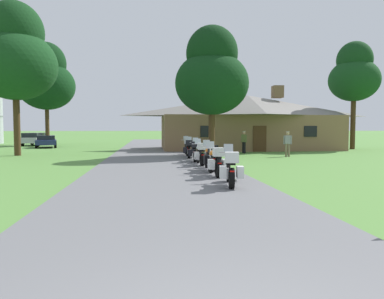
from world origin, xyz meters
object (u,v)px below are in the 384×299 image
Objects in this scene: motorcycle_silver_fourth_in_row at (201,154)px; bystander_olive_shirt_near_lodge at (244,141)px; bystander_gray_shirt_beside_signpost at (288,143)px; tree_by_lodge_front at (212,75)px; tree_left_far at (46,79)px; parked_navy_sedan_far_left at (46,141)px; motorcycle_red_nearest_to_camera at (231,169)px; motorcycle_orange_second_in_row at (216,162)px; tree_right_of_lodge at (354,75)px; motorcycle_black_sixth_in_row at (189,149)px; motorcycle_orange_third_in_row at (211,158)px; motorcycle_yellow_farthest_in_row at (187,147)px; motorcycle_green_fifth_in_row at (195,151)px; tree_left_near at (15,56)px; parked_silver_suv_far_left at (35,138)px.

bystander_olive_shirt_near_lodge is (4.58, 8.82, 0.34)m from motorcycle_silver_fourth_in_row.
tree_by_lodge_front is (-4.93, 1.28, 4.59)m from bystander_gray_shirt_beside_signpost.
tree_left_far is 8.54m from parked_navy_sedan_far_left.
motorcycle_red_nearest_to_camera is 6.66m from motorcycle_silver_fourth_in_row.
motorcycle_red_nearest_to_camera is 2.48m from motorcycle_orange_second_in_row.
tree_right_of_lodge reaches higher than tree_by_lodge_front.
motorcycle_black_sixth_in_row is 0.24× the size of tree_by_lodge_front.
bystander_gray_shirt_beside_signpost is at bearing 48.33° from motorcycle_orange_third_in_row.
tree_by_lodge_front reaches higher than motorcycle_yellow_farthest_in_row.
motorcycle_black_sixth_in_row is (-0.07, 8.65, 0.00)m from motorcycle_orange_second_in_row.
motorcycle_green_fifth_in_row is (-0.13, 4.34, 0.00)m from motorcycle_orange_third_in_row.
motorcycle_green_fifth_in_row is 8.18m from bystander_olive_shirt_near_lodge.
motorcycle_orange_second_in_row is 11.99m from tree_by_lodge_front.
motorcycle_silver_fourth_in_row is at bearing -81.51° from motorcycle_green_fifth_in_row.
tree_left_far reaches higher than tree_left_near.
tree_left_near reaches higher than tree_right_of_lodge.
motorcycle_black_sixth_in_row is 0.20× the size of tree_left_near.
parked_navy_sedan_far_left is (-14.39, 12.60, -4.90)m from tree_by_lodge_front.
motorcycle_orange_second_in_row is at bearing -52.40° from bystander_olive_shirt_near_lodge.
tree_right_of_lodge is (15.91, 13.10, 6.15)m from motorcycle_silver_fourth_in_row.
parked_silver_suv_far_left is (-21.78, 18.53, -0.17)m from bystander_gray_shirt_beside_signpost.
motorcycle_red_nearest_to_camera is at bearing -92.49° from motorcycle_orange_third_in_row.
motorcycle_red_nearest_to_camera is 28.81m from parked_navy_sedan_far_left.
tree_left_far is (-13.91, 22.26, 6.76)m from motorcycle_green_fifth_in_row.
motorcycle_green_fifth_in_row is 1.23× the size of bystander_olive_shirt_near_lodge.
tree_right_of_lodge is at bearing 59.88° from motorcycle_red_nearest_to_camera.
parked_navy_sedan_far_left is at bearing 95.34° from tree_left_near.
motorcycle_yellow_farthest_in_row is 1.24× the size of bystander_olive_shirt_near_lodge.
tree_left_far is at bearing -30.11° from bystander_gray_shirt_beside_signpost.
motorcycle_black_sixth_in_row is 2.09m from motorcycle_yellow_farthest_in_row.
tree_right_of_lodge is (15.92, 11.03, 6.15)m from motorcycle_green_fifth_in_row.
bystander_gray_shirt_beside_signpost is at bearing -9.83° from tree_left_near.
bystander_olive_shirt_near_lodge and bystander_gray_shirt_beside_signpost have the same top height.
parked_navy_sedan_far_left is at bearing 119.79° from motorcycle_orange_third_in_row.
bystander_olive_shirt_near_lodge is (4.59, 15.49, 0.34)m from motorcycle_red_nearest_to_camera.
bystander_gray_shirt_beside_signpost is at bearing -2.45° from bystander_olive_shirt_near_lodge.
bystander_olive_shirt_near_lodge reaches higher than motorcycle_orange_second_in_row.
motorcycle_orange_second_in_row is at bearing -94.93° from motorcycle_orange_third_in_row.
bystander_gray_shirt_beside_signpost is at bearing 53.34° from motorcycle_orange_second_in_row.
motorcycle_red_nearest_to_camera is 16.15m from bystander_olive_shirt_near_lodge.
motorcycle_orange_third_in_row is at bearing -81.97° from motorcycle_black_sixth_in_row.
motorcycle_black_sixth_in_row is at bearing -90.47° from motorcycle_yellow_farthest_in_row.
bystander_olive_shirt_near_lodge is (4.47, 11.09, 0.34)m from motorcycle_orange_third_in_row.
tree_by_lodge_front is at bearing -85.29° from bystander_olive_shirt_near_lodge.
tree_left_near reaches higher than tree_by_lodge_front.
motorcycle_orange_second_in_row is at bearing -64.00° from tree_left_far.
tree_by_lodge_front reaches higher than motorcycle_green_fifth_in_row.
tree_left_far is 6.72m from parked_silver_suv_far_left.
bystander_gray_shirt_beside_signpost is 0.15× the size of tree_left_far.
tree_left_near reaches higher than parked_navy_sedan_far_left.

